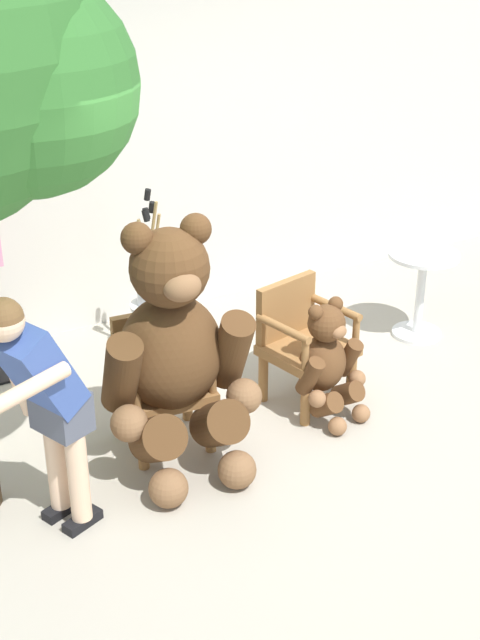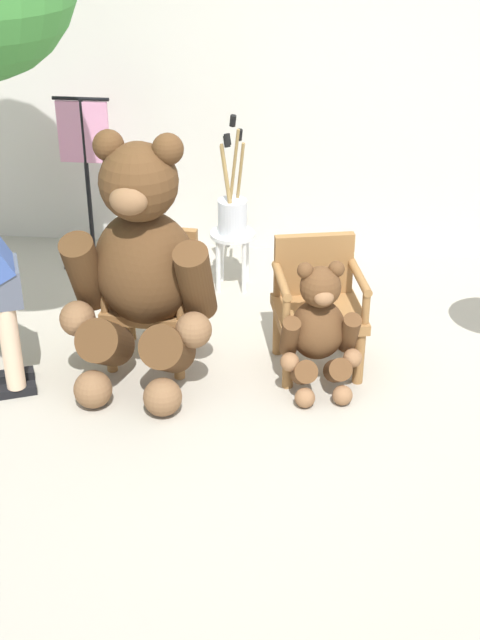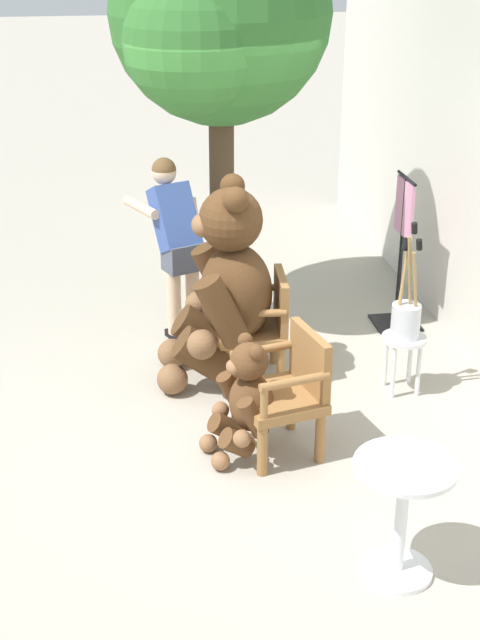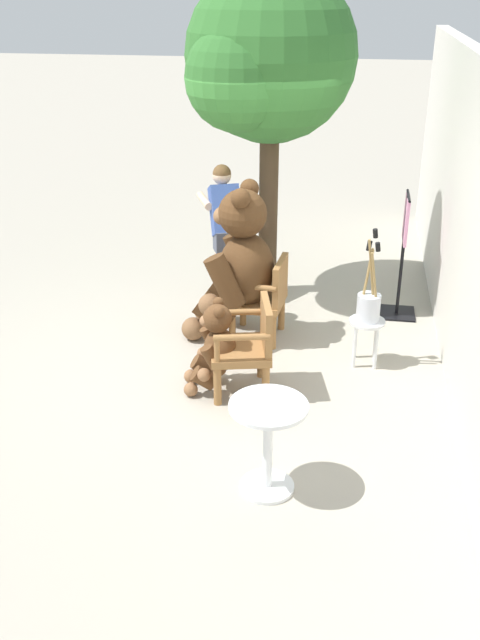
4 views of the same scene
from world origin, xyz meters
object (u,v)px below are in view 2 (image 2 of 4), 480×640
wooden_chair_left (154,293)px  teddy_bear_small (319,329)px  brush_bucket (232,210)px  white_stool (233,245)px  wooden_chair_right (317,302)px  clothing_display_stand (87,178)px  teddy_bear_large (141,265)px

wooden_chair_left → teddy_bear_small: (1.10, -0.29, -0.04)m
brush_bucket → white_stool: bearing=79.2°
wooden_chair_right → clothing_display_stand: 2.35m
wooden_chair_left → clothing_display_stand: size_ratio=0.63×
wooden_chair_left → wooden_chair_right: size_ratio=1.00×
teddy_bear_small → white_stool: size_ratio=1.87×
wooden_chair_left → wooden_chair_right: (1.08, -0.00, 0.00)m
teddy_bear_large → white_stool: 1.44m
wooden_chair_right → teddy_bear_small: teddy_bear_small is taller
wooden_chair_right → white_stool: wooden_chair_right is taller
wooden_chair_right → brush_bucket: brush_bucket is taller
wooden_chair_right → white_stool: size_ratio=1.87×
teddy_bear_small → wooden_chair_right: bearing=94.9°
wooden_chair_right → wooden_chair_left: bearing=179.9°
wooden_chair_left → teddy_bear_large: (-0.01, -0.27, 0.33)m
wooden_chair_left → brush_bucket: (0.40, 1.04, 0.18)m
teddy_bear_large → clothing_display_stand: 1.84m
wooden_chair_right → teddy_bear_small: (0.02, -0.29, -0.04)m
brush_bucket → clothing_display_stand: bearing=163.7°
teddy_bear_small → white_stool: teddy_bear_small is taller
wooden_chair_left → white_stool: size_ratio=1.87×
wooden_chair_left → teddy_bear_small: teddy_bear_small is taller
teddy_bear_small → clothing_display_stand: 2.56m
teddy_bear_large → wooden_chair_left: bearing=87.5°
white_stool → wooden_chair_right: bearing=-57.0°
teddy_bear_large → clothing_display_stand: bearing=115.4°
white_stool → clothing_display_stand: 1.30m
wooden_chair_left → white_stool: wooden_chair_left is taller
clothing_display_stand → teddy_bear_large: bearing=-64.6°
wooden_chair_right → white_stool: 1.25m
wooden_chair_right → teddy_bear_large: teddy_bear_large is taller
white_stool → clothing_display_stand: (-1.20, 0.35, 0.36)m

